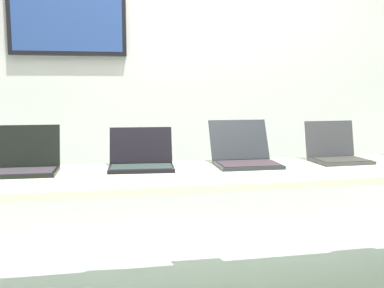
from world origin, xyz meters
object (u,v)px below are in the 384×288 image
(laptop_station_3, at_px, (336,152))
(laptop_station_2, at_px, (244,155))
(workbench, at_px, (220,179))
(laptop_station_0, at_px, (26,162))
(laptop_station_1, at_px, (141,159))

(laptop_station_3, bearing_deg, laptop_station_2, 179.63)
(workbench, relative_size, laptop_station_3, 9.79)
(workbench, distance_m, laptop_station_0, 1.06)
(laptop_station_2, xyz_separation_m, laptop_station_3, (0.60, -0.00, -0.00))
(laptop_station_2, height_order, laptop_station_3, laptop_station_2)
(laptop_station_1, relative_size, laptop_station_3, 1.13)
(laptop_station_1, xyz_separation_m, laptop_station_3, (1.21, -0.00, 0.00))
(workbench, height_order, laptop_station_3, laptop_station_3)
(laptop_station_1, xyz_separation_m, laptop_station_2, (0.62, 0.00, 0.01))
(laptop_station_0, relative_size, laptop_station_1, 0.90)
(laptop_station_2, bearing_deg, laptop_station_0, -179.81)
(laptop_station_0, distance_m, laptop_station_3, 1.84)
(laptop_station_1, bearing_deg, laptop_station_0, -179.81)
(laptop_station_1, relative_size, laptop_station_2, 0.99)
(workbench, xyz_separation_m, laptop_station_1, (-0.42, 0.15, 0.10))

